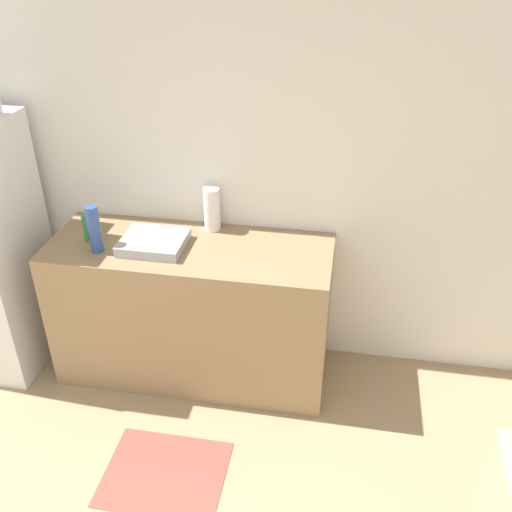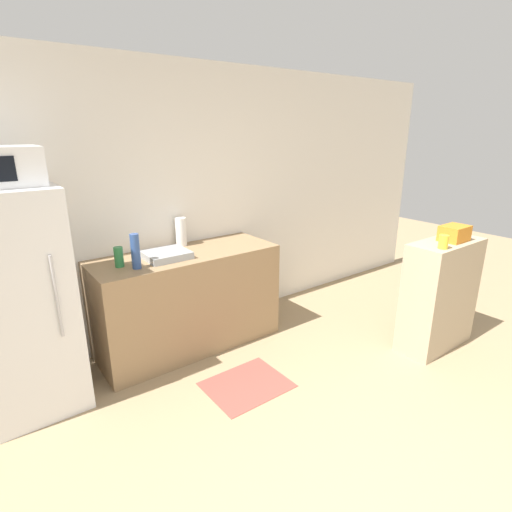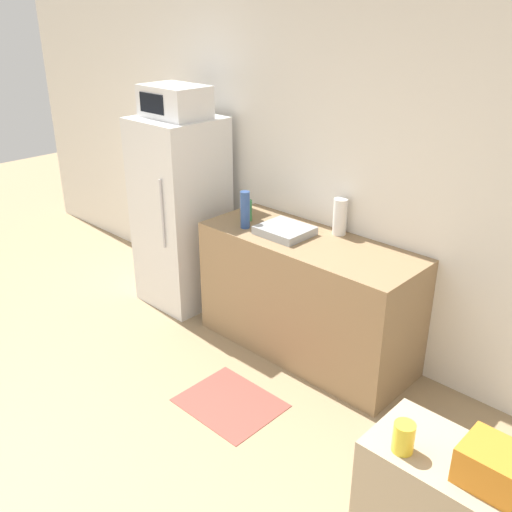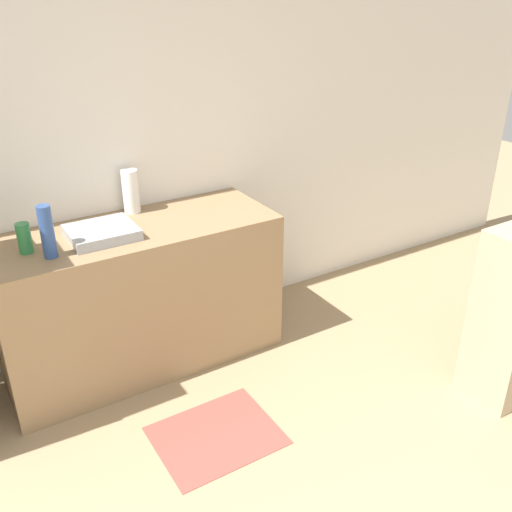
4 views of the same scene
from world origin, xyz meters
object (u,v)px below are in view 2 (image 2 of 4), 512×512
at_px(basket, 454,233).
at_px(jar, 443,242).
at_px(bottle_tall, 135,251).
at_px(refrigerator, 22,304).
at_px(bottle_short, 119,257).
at_px(paper_towel_roll, 181,232).

height_order(basket, jar, basket).
bearing_deg(bottle_tall, refrigerator, 176.45).
bearing_deg(refrigerator, bottle_tall, -3.55).
bearing_deg(bottle_short, basket, -29.14).
xyz_separation_m(bottle_tall, basket, (2.45, -1.30, 0.04)).
relative_size(bottle_tall, jar, 2.44).
height_order(bottle_tall, jar, bottle_tall).
xyz_separation_m(jar, paper_towel_roll, (-1.54, 1.75, -0.03)).
height_order(bottle_short, jar, jar).
bearing_deg(basket, bottle_short, 150.86).
bearing_deg(basket, jar, -166.91).
bearing_deg(refrigerator, jar, -25.60).
distance_m(basket, paper_towel_roll, 2.51).
height_order(refrigerator, basket, refrigerator).
xyz_separation_m(basket, paper_towel_roll, (-1.86, 1.68, -0.04)).
relative_size(refrigerator, paper_towel_roll, 6.05).
height_order(bottle_tall, paper_towel_roll, bottle_tall).
bearing_deg(refrigerator, bottle_short, 5.60).
distance_m(bottle_tall, jar, 2.54).
distance_m(refrigerator, basket, 3.56).
relative_size(bottle_tall, basket, 1.11).
distance_m(bottle_tall, paper_towel_roll, 0.71).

